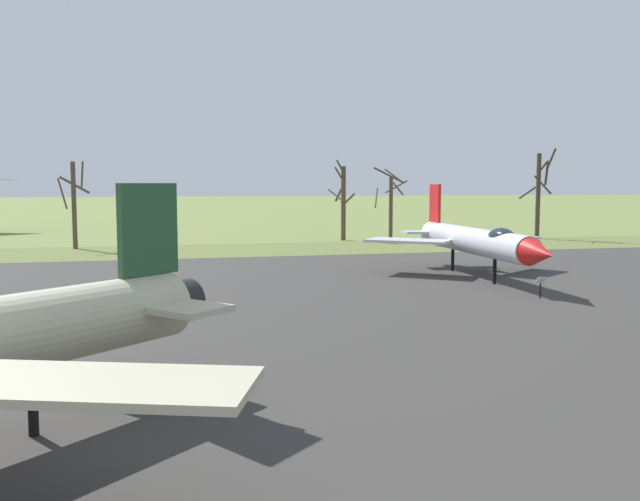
# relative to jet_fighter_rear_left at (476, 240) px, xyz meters

# --- Properties ---
(asphalt_apron) EXTENTS (86.39, 61.03, 0.05)m
(asphalt_apron) POSITION_rel_jet_fighter_rear_left_xyz_m (-8.45, -15.81, -2.25)
(asphalt_apron) COLOR #383533
(asphalt_apron) RESTS_ON ground
(grass_verge_strip) EXTENTS (146.39, 12.00, 0.06)m
(grass_verge_strip) POSITION_rel_jet_fighter_rear_left_xyz_m (-8.45, 20.70, -2.24)
(grass_verge_strip) COLOR #5E6A34
(grass_verge_strip) RESTS_ON ground
(jet_fighter_rear_left) EXTENTS (11.95, 16.40, 5.55)m
(jet_fighter_rear_left) POSITION_rel_jet_fighter_rear_left_xyz_m (0.00, 0.00, 0.00)
(jet_fighter_rear_left) COLOR silver
(jet_fighter_rear_left) RESTS_ON ground
(info_placard_rear_left) EXTENTS (0.50, 0.33, 1.10)m
(info_placard_rear_left) POSITION_rel_jet_fighter_rear_left_xyz_m (-0.22, -7.40, -1.59)
(info_placard_rear_left) COLOR black
(info_placard_rear_left) RESTS_ON ground
(bare_tree_far_left) EXTENTS (2.77, 2.40, 7.47)m
(bare_tree_far_left) POSITION_rel_jet_fighter_rear_left_xyz_m (-24.84, 24.94, 1.77)
(bare_tree_far_left) COLOR brown
(bare_tree_far_left) RESTS_ON ground
(bare_tree_left_of_center) EXTENTS (2.53, 2.48, 7.91)m
(bare_tree_left_of_center) POSITION_rel_jet_fighter_rear_left_xyz_m (-0.12, 28.77, 1.65)
(bare_tree_left_of_center) COLOR brown
(bare_tree_left_of_center) RESTS_ON ground
(bare_tree_center) EXTENTS (3.69, 3.90, 7.16)m
(bare_tree_center) POSITION_rel_jet_fighter_rear_left_xyz_m (3.79, 25.92, 1.52)
(bare_tree_center) COLOR brown
(bare_tree_center) RESTS_ON ground
(bare_tree_right_of_center) EXTENTS (3.22, 3.23, 9.04)m
(bare_tree_right_of_center) POSITION_rel_jet_fighter_rear_left_xyz_m (19.41, 25.51, 2.54)
(bare_tree_right_of_center) COLOR #42382D
(bare_tree_right_of_center) RESTS_ON ground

